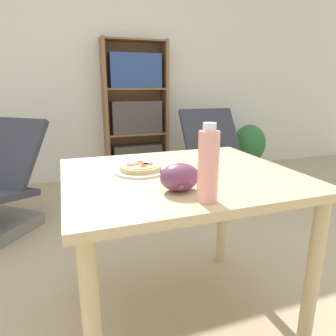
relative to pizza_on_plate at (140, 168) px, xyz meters
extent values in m
plane|color=tan|center=(0.14, -0.12, -0.78)|extent=(14.00, 14.00, 0.00)
cube|color=silver|center=(0.14, 2.51, 0.52)|extent=(8.00, 0.05, 2.60)
cube|color=#D1B27F|center=(0.16, -0.08, -0.03)|extent=(1.02, 0.87, 0.03)
cylinder|color=#D1B27F|center=(-0.28, -0.46, -0.42)|extent=(0.06, 0.06, 0.73)
cylinder|color=#D1B27F|center=(0.61, -0.46, -0.42)|extent=(0.06, 0.06, 0.73)
cylinder|color=#D1B27F|center=(-0.28, 0.30, -0.42)|extent=(0.06, 0.06, 0.73)
cylinder|color=#D1B27F|center=(0.61, 0.30, -0.42)|extent=(0.06, 0.06, 0.73)
cylinder|color=white|center=(0.00, 0.00, -0.01)|extent=(0.24, 0.24, 0.01)
cylinder|color=#DBB26B|center=(0.00, 0.00, 0.01)|extent=(0.19, 0.19, 0.02)
cylinder|color=#EACC7A|center=(0.00, 0.00, 0.02)|extent=(0.16, 0.16, 0.00)
cylinder|color=#A83328|center=(0.00, -0.04, 0.02)|extent=(0.03, 0.03, 0.00)
cylinder|color=#A83328|center=(-0.05, 0.00, 0.02)|extent=(0.03, 0.03, 0.00)
cylinder|color=#A83328|center=(0.02, 0.00, 0.02)|extent=(0.03, 0.03, 0.00)
cylinder|color=#A83328|center=(-0.01, 0.00, 0.02)|extent=(0.02, 0.02, 0.00)
cylinder|color=#A83328|center=(0.04, -0.01, 0.02)|extent=(0.03, 0.03, 0.00)
cylinder|color=#A83328|center=(0.01, 0.04, 0.02)|extent=(0.03, 0.03, 0.00)
cylinder|color=#A83328|center=(0.03, 0.00, 0.02)|extent=(0.02, 0.02, 0.00)
ellipsoid|color=#6B3856|center=(0.08, -0.29, 0.04)|extent=(0.15, 0.12, 0.10)
sphere|color=#6B3856|center=(0.07, -0.31, 0.01)|extent=(0.02, 0.02, 0.02)
sphere|color=#6B3856|center=(0.02, -0.30, 0.04)|extent=(0.03, 0.03, 0.03)
sphere|color=#6B3856|center=(0.02, -0.26, 0.05)|extent=(0.02, 0.02, 0.02)
sphere|color=#6B3856|center=(0.11, -0.27, 0.00)|extent=(0.02, 0.02, 0.02)
sphere|color=#6B3856|center=(0.06, -0.35, 0.02)|extent=(0.02, 0.02, 0.02)
sphere|color=#6B3856|center=(0.10, -0.28, 0.04)|extent=(0.02, 0.02, 0.02)
cylinder|color=pink|center=(0.12, -0.42, 0.10)|extent=(0.07, 0.07, 0.24)
cylinder|color=white|center=(0.12, -0.42, 0.24)|extent=(0.04, 0.04, 0.03)
cube|color=#383842|center=(-0.80, 1.45, -0.18)|extent=(0.76, 0.72, 0.55)
cube|color=slate|center=(1.26, 1.57, -0.73)|extent=(0.62, 0.58, 0.10)
cube|color=#383842|center=(1.26, 1.49, -0.42)|extent=(0.67, 0.53, 0.14)
cube|color=#383842|center=(1.27, 1.79, -0.18)|extent=(0.66, 0.44, 0.55)
cube|color=brown|center=(0.17, 2.35, 0.05)|extent=(0.04, 0.25, 1.66)
cube|color=brown|center=(0.91, 2.35, 0.05)|extent=(0.04, 0.25, 1.66)
cube|color=brown|center=(0.54, 2.47, 0.05)|extent=(0.78, 0.01, 1.66)
cube|color=brown|center=(0.54, 2.35, -0.76)|extent=(0.70, 0.24, 0.02)
cube|color=#4C423D|center=(0.54, 2.33, -0.56)|extent=(0.60, 0.18, 0.39)
cube|color=brown|center=(0.54, 2.35, -0.22)|extent=(0.70, 0.24, 0.02)
cube|color=#4C423D|center=(0.54, 2.33, -0.02)|extent=(0.60, 0.18, 0.39)
cube|color=brown|center=(0.54, 2.35, 0.32)|extent=(0.70, 0.24, 0.02)
cube|color=navy|center=(0.54, 2.33, 0.52)|extent=(0.60, 0.18, 0.39)
cube|color=brown|center=(0.54, 2.35, 0.86)|extent=(0.70, 0.24, 0.02)
cylinder|color=#70665B|center=(1.98, 2.03, -0.67)|extent=(0.25, 0.25, 0.22)
ellipsoid|color=#337038|center=(1.98, 2.03, -0.39)|extent=(0.44, 0.38, 0.51)
camera|label=1|loc=(-0.31, -1.27, 0.37)|focal=32.00mm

